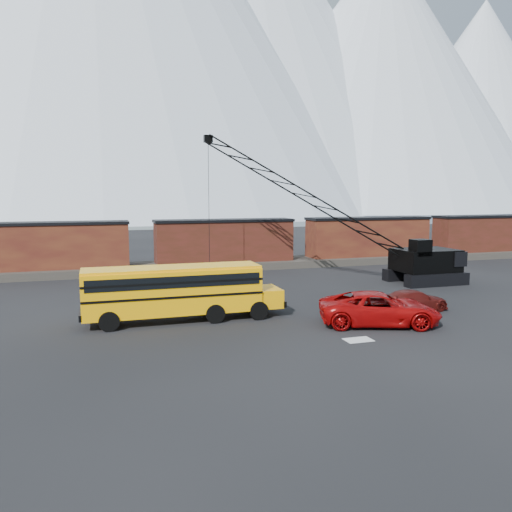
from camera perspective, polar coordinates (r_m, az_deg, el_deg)
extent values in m
plane|color=black|center=(29.20, 6.91, -7.46)|extent=(160.00, 160.00, 0.00)
cone|color=white|center=(341.83, -1.32, 22.91)|extent=(300.00, 300.00, 210.00)
cone|color=white|center=(359.66, 14.15, 19.14)|extent=(260.00, 260.00, 175.00)
cone|color=white|center=(417.83, 24.32, 15.33)|extent=(220.00, 220.00, 150.00)
cone|color=white|center=(356.42, -9.25, 18.19)|extent=(240.00, 240.00, 160.00)
cube|color=white|center=(365.94, -15.77, 7.51)|extent=(800.00, 80.00, 24.00)
cube|color=#453F39|center=(49.63, -3.61, -1.01)|extent=(120.00, 5.00, 0.70)
cube|color=#421513|center=(48.13, -22.46, 1.04)|extent=(13.50, 2.90, 4.00)
cube|color=black|center=(47.98, -22.57, 3.47)|extent=(13.70, 3.10, 0.25)
cube|color=black|center=(48.13, -17.38, -0.79)|extent=(2.20, 2.40, 0.60)
cube|color=#571E18|center=(49.36, -3.63, 1.69)|extent=(13.50, 2.90, 4.00)
cube|color=black|center=(49.21, -3.65, 4.07)|extent=(13.70, 3.10, 0.25)
cube|color=black|center=(48.72, -8.41, -0.45)|extent=(2.20, 2.40, 0.60)
cube|color=black|center=(50.71, 1.00, -0.08)|extent=(2.20, 2.40, 0.60)
cube|color=#421513|center=(55.39, 12.67, 2.12)|extent=(13.50, 2.90, 4.00)
cube|color=black|center=(55.26, 12.73, 4.24)|extent=(13.70, 3.10, 0.25)
cube|color=black|center=(53.59, 8.73, 0.22)|extent=(2.20, 2.40, 0.60)
cube|color=black|center=(57.77, 16.23, 0.51)|extent=(2.20, 2.40, 0.60)
cube|color=#571E18|center=(64.90, 25.00, 2.33)|extent=(13.50, 2.90, 4.00)
cube|color=black|center=(64.79, 25.09, 4.13)|extent=(13.70, 3.10, 0.25)
cube|color=black|center=(62.30, 22.06, 0.73)|extent=(2.20, 2.40, 0.60)
cube|color=silver|center=(25.98, 11.62, -9.37)|extent=(1.40, 0.90, 0.02)
cube|color=#FFAA05|center=(29.09, -9.46, -3.92)|extent=(10.00, 2.50, 2.50)
cube|color=#FFAA05|center=(30.49, 1.07, -4.66)|extent=(1.60, 2.30, 1.10)
cube|color=#FFAA05|center=(28.87, -9.51, -1.39)|extent=(10.00, 2.30, 0.18)
cube|color=black|center=(27.74, -9.13, -2.98)|extent=(9.60, 0.05, 0.65)
cube|color=black|center=(30.20, -9.83, -2.18)|extent=(9.60, 0.05, 0.65)
cube|color=black|center=(30.83, 2.58, -5.11)|extent=(0.15, 2.45, 0.35)
cube|color=black|center=(29.06, -19.39, -6.26)|extent=(0.15, 2.50, 0.35)
cylinder|color=black|center=(27.97, -16.45, -7.18)|extent=(1.10, 0.35, 1.10)
cylinder|color=black|center=(30.21, -16.54, -6.13)|extent=(1.10, 0.35, 1.10)
cylinder|color=black|center=(28.63, -4.69, -6.58)|extent=(1.10, 0.35, 1.10)
cylinder|color=black|center=(30.82, -5.65, -5.61)|extent=(1.10, 0.35, 1.10)
cylinder|color=black|center=(29.30, 0.30, -6.25)|extent=(1.10, 0.35, 1.10)
cylinder|color=black|center=(31.44, -0.99, -5.33)|extent=(1.10, 0.35, 1.10)
imported|color=#A30708|center=(28.94, 13.92, -5.85)|extent=(7.33, 5.10, 1.86)
imported|color=#51110E|center=(32.86, 17.60, -4.90)|extent=(4.84, 2.48, 1.35)
cube|color=black|center=(42.55, 19.98, -2.56)|extent=(5.50, 1.00, 1.00)
cube|color=black|center=(45.10, 17.51, -1.94)|extent=(5.50, 1.00, 1.00)
cube|color=black|center=(43.62, 18.78, -0.43)|extent=(4.80, 3.60, 1.80)
cube|color=black|center=(44.80, 20.86, -0.07)|extent=(1.20, 3.80, 1.20)
cube|color=black|center=(41.70, 18.27, 0.93)|extent=(1.40, 1.20, 1.30)
cube|color=black|center=(41.26, 18.71, 0.85)|extent=(1.20, 0.06, 0.90)
cube|color=black|center=(42.39, -5.50, 13.20)|extent=(0.70, 0.50, 0.60)
cylinder|color=black|center=(42.16, -5.40, 5.16)|extent=(0.04, 0.04, 11.55)
cube|color=black|center=(42.70, -5.32, -2.34)|extent=(0.25, 0.25, 0.50)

